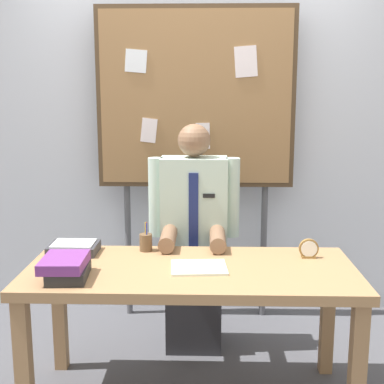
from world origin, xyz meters
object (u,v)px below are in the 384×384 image
object	(u,v)px
desk	(191,284)
bulletin_board	(196,102)
pen_holder	(146,242)
book_stack	(66,267)
desk_clock	(309,249)
person	(194,247)
open_notebook	(199,268)
paper_tray	(74,248)

from	to	relation	value
desk	bulletin_board	xyz separation A→B (m)	(-0.00, 1.05, 0.89)
pen_holder	book_stack	bearing A→B (deg)	-126.24
bulletin_board	desk_clock	distance (m)	1.31
person	book_stack	world-z (taller)	person
person	open_notebook	size ratio (longest dim) A/B	5.13
bulletin_board	pen_holder	distance (m)	1.11
desk	paper_tray	size ratio (longest dim) A/B	6.36
pen_holder	paper_tray	world-z (taller)	pen_holder
desk	desk_clock	world-z (taller)	desk_clock
pen_holder	paper_tray	distance (m)	0.39
open_notebook	paper_tray	size ratio (longest dim) A/B	1.05
open_notebook	desk_clock	xyz separation A→B (m)	(0.58, 0.19, 0.04)
bulletin_board	desk	bearing A→B (deg)	-90.00
desk_clock	pen_holder	xyz separation A→B (m)	(-0.88, 0.10, 0.00)
desk_clock	bulletin_board	bearing A→B (deg)	125.14
bulletin_board	person	bearing A→B (deg)	-89.99
bulletin_board	open_notebook	size ratio (longest dim) A/B	7.84
desk	person	xyz separation A→B (m)	(0.00, 0.59, 0.02)
paper_tray	desk	bearing A→B (deg)	-18.79
desk	bulletin_board	world-z (taller)	bulletin_board
book_stack	paper_tray	distance (m)	0.40
person	pen_holder	size ratio (longest dim) A/B	8.80
paper_tray	desk_clock	bearing A→B (deg)	-2.27
open_notebook	bulletin_board	bearing A→B (deg)	92.14
desk_clock	pen_holder	distance (m)	0.88
person	desk_clock	distance (m)	0.76
open_notebook	book_stack	bearing A→B (deg)	-166.36
desk	desk_clock	size ratio (longest dim) A/B	16.02
book_stack	desk_clock	bearing A→B (deg)	15.86
pen_holder	open_notebook	bearing A→B (deg)	-44.39
desk	paper_tray	bearing A→B (deg)	161.21
bulletin_board	open_notebook	distance (m)	1.33
open_notebook	paper_tray	xyz separation A→B (m)	(-0.69, 0.24, 0.02)
person	paper_tray	xyz separation A→B (m)	(-0.65, -0.37, 0.10)
person	desk_clock	world-z (taller)	person
book_stack	paper_tray	size ratio (longest dim) A/B	1.09
pen_holder	desk	bearing A→B (deg)	-46.47
paper_tray	book_stack	bearing A→B (deg)	-80.51
open_notebook	person	bearing A→B (deg)	93.71
person	book_stack	distance (m)	0.97
desk	pen_holder	distance (m)	0.40
paper_tray	bulletin_board	bearing A→B (deg)	52.00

